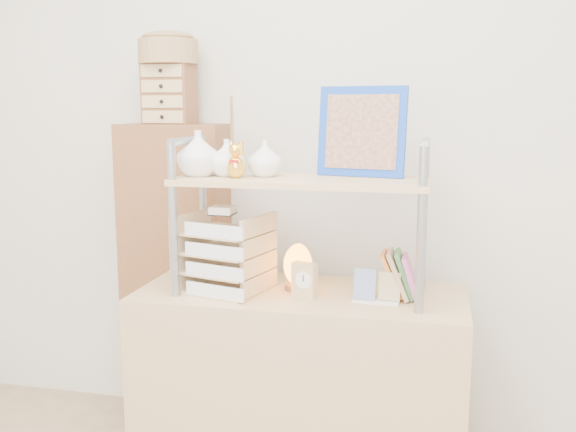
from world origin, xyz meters
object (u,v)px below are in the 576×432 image
(letter_tray, at_px, (224,258))
(salt_lamp, at_px, (298,266))
(desk, at_px, (300,388))
(cabinet, at_px, (177,276))

(letter_tray, distance_m, salt_lamp, 0.28)
(desk, relative_size, cabinet, 0.89)
(cabinet, height_order, letter_tray, cabinet)
(desk, xyz_separation_m, salt_lamp, (-0.02, 0.03, 0.46))
(desk, distance_m, salt_lamp, 0.47)
(letter_tray, bearing_deg, cabinet, 130.70)
(desk, height_order, letter_tray, letter_tray)
(desk, height_order, cabinet, cabinet)
(cabinet, height_order, salt_lamp, cabinet)
(cabinet, relative_size, letter_tray, 4.22)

